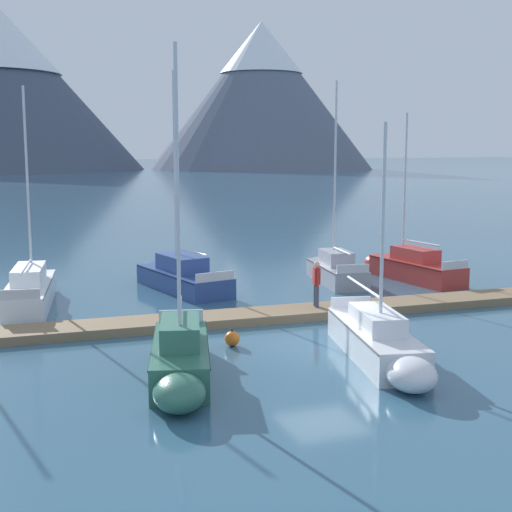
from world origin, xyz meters
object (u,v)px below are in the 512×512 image
at_px(sailboat_end_of_dock, 410,266).
at_px(person_on_dock, 316,281).
at_px(sailboat_second_berth, 31,289).
at_px(sailboat_outer_slip, 333,269).
at_px(sailboat_far_berth, 380,343).
at_px(mooring_buoy_channel_marker, 232,339).
at_px(sailboat_mid_dock_starboard, 179,275).
at_px(sailboat_mid_dock_port, 180,358).

height_order(sailboat_end_of_dock, person_on_dock, sailboat_end_of_dock).
distance_m(sailboat_second_berth, sailboat_outer_slip, 13.40).
distance_m(sailboat_far_berth, mooring_buoy_channel_marker, 4.64).
distance_m(sailboat_second_berth, person_on_dock, 11.17).
height_order(sailboat_mid_dock_starboard, person_on_dock, sailboat_mid_dock_starboard).
relative_size(sailboat_mid_dock_port, person_on_dock, 5.13).
bearing_deg(sailboat_far_berth, sailboat_mid_dock_starboard, 102.18).
bearing_deg(sailboat_outer_slip, sailboat_second_berth, -177.79).
relative_size(sailboat_mid_dock_port, sailboat_mid_dock_starboard, 0.93).
bearing_deg(sailboat_outer_slip, mooring_buoy_channel_marker, -131.56).
bearing_deg(sailboat_outer_slip, sailboat_end_of_dock, -13.48).
xyz_separation_m(sailboat_mid_dock_starboard, person_on_dock, (3.53, -6.52, 0.66)).
bearing_deg(sailboat_far_berth, mooring_buoy_channel_marker, 138.18).
relative_size(sailboat_second_berth, mooring_buoy_channel_marker, 15.28).
bearing_deg(sailboat_outer_slip, sailboat_mid_dock_port, -131.32).
height_order(person_on_dock, mooring_buoy_channel_marker, person_on_dock).
xyz_separation_m(sailboat_far_berth, person_on_dock, (0.81, 6.07, 0.68)).
bearing_deg(sailboat_second_berth, sailboat_mid_dock_starboard, 10.44).
relative_size(sailboat_second_berth, sailboat_mid_dock_port, 0.98).
height_order(sailboat_far_berth, mooring_buoy_channel_marker, sailboat_far_berth).
relative_size(sailboat_mid_dock_starboard, sailboat_far_berth, 1.35).
relative_size(sailboat_mid_dock_port, sailboat_end_of_dock, 1.13).
height_order(sailboat_mid_dock_starboard, sailboat_outer_slip, sailboat_mid_dock_starboard).
relative_size(sailboat_outer_slip, sailboat_end_of_dock, 1.18).
bearing_deg(mooring_buoy_channel_marker, sailboat_mid_dock_port, -130.56).
bearing_deg(sailboat_mid_dock_starboard, sailboat_second_berth, -169.56).
bearing_deg(sailboat_far_berth, sailboat_second_berth, 128.08).
bearing_deg(person_on_dock, sailboat_far_berth, -97.62).
height_order(sailboat_far_berth, sailboat_end_of_dock, sailboat_end_of_dock).
relative_size(sailboat_outer_slip, mooring_buoy_channel_marker, 16.34).
height_order(sailboat_second_berth, sailboat_far_berth, sailboat_second_berth).
bearing_deg(sailboat_second_berth, sailboat_mid_dock_port, -74.07).
distance_m(sailboat_far_berth, person_on_dock, 6.17).
relative_size(sailboat_mid_dock_port, sailboat_far_berth, 1.26).
relative_size(sailboat_mid_dock_port, sailboat_outer_slip, 0.96).
distance_m(sailboat_outer_slip, sailboat_end_of_dock, 3.65).
bearing_deg(sailboat_second_berth, sailboat_far_berth, -51.92).
bearing_deg(sailboat_far_berth, sailboat_end_of_dock, 54.33).
xyz_separation_m(sailboat_far_berth, sailboat_outer_slip, (4.42, 11.96, -0.00)).
distance_m(sailboat_mid_dock_port, sailboat_end_of_dock, 17.48).
height_order(sailboat_far_berth, person_on_dock, sailboat_far_berth).
distance_m(sailboat_mid_dock_starboard, mooring_buoy_channel_marker, 9.54).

